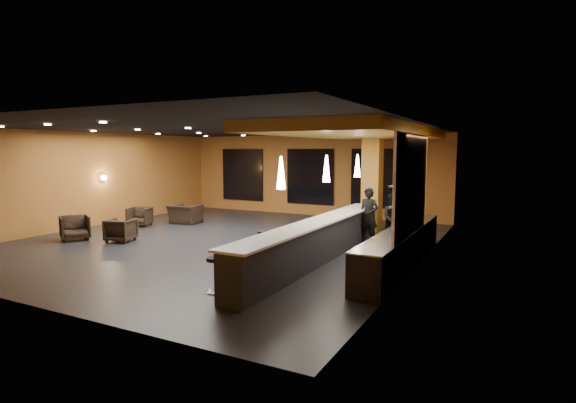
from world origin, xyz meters
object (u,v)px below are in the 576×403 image
at_px(pendant_2, 357,166).
at_px(armchair_b, 121,230).
at_px(bar_stool_3, 290,240).
at_px(staff_a, 368,216).
at_px(pendant_0, 281,173).
at_px(bar_stool_0, 215,270).
at_px(staff_b, 394,218).
at_px(armchair_c, 140,217).
at_px(bar_stool_4, 309,231).
at_px(bar_stool_1, 243,258).
at_px(bar_stool_5, 323,226).
at_px(pendant_1, 326,169).
at_px(staff_c, 410,219).
at_px(armchair_d, 185,214).
at_px(armchair_a, 75,228).
at_px(bar_stool_2, 266,243).
at_px(column, 372,182).
at_px(bar_counter, 318,242).
at_px(prep_counter, 401,248).
at_px(bar_stool_6, 338,221).

bearing_deg(pendant_2, armchair_b, -151.24).
bearing_deg(bar_stool_3, staff_a, 64.12).
distance_m(pendant_0, bar_stool_0, 2.44).
height_order(staff_b, bar_stool_3, staff_b).
distance_m(armchair_c, bar_stool_4, 7.43).
bearing_deg(bar_stool_1, staff_a, 76.15).
bearing_deg(bar_stool_0, bar_stool_3, 90.32).
distance_m(bar_stool_4, bar_stool_5, 1.29).
bearing_deg(bar_stool_0, pendant_0, 59.92).
bearing_deg(staff_b, pendant_1, -134.99).
height_order(staff_c, armchair_d, staff_c).
height_order(bar_stool_3, bar_stool_5, bar_stool_5).
height_order(armchair_a, armchair_b, armchair_a).
bearing_deg(bar_stool_2, column, 80.49).
bearing_deg(column, bar_counter, -90.00).
height_order(armchair_b, bar_stool_5, bar_stool_5).
xyz_separation_m(bar_counter, bar_stool_4, (-0.74, 1.02, 0.04)).
xyz_separation_m(armchair_d, bar_stool_2, (6.09, -4.20, 0.19)).
bearing_deg(pendant_2, staff_a, -37.01).
relative_size(staff_a, bar_stool_5, 2.28).
bearing_deg(armchair_b, bar_stool_4, 179.68).
bearing_deg(armchair_b, pendant_0, 151.64).
xyz_separation_m(prep_counter, armchair_a, (-9.95, -1.54, -0.04)).
relative_size(armchair_c, bar_stool_1, 0.99).
xyz_separation_m(bar_stool_4, bar_stool_6, (0.01, 2.27, -0.02)).
bearing_deg(bar_stool_5, pendant_0, -78.77).
height_order(staff_c, bar_stool_2, staff_c).
height_order(bar_stool_1, bar_stool_4, bar_stool_4).
relative_size(pendant_0, bar_stool_6, 0.87).
xyz_separation_m(column, bar_stool_0, (-0.77, -7.93, -1.29)).
height_order(pendant_0, bar_stool_4, pendant_0).
height_order(pendant_1, bar_stool_1, pendant_1).
relative_size(pendant_0, bar_stool_5, 0.93).
height_order(staff_b, bar_stool_5, staff_b).
distance_m(prep_counter, bar_stool_4, 2.79).
bearing_deg(staff_a, bar_stool_4, -120.36).
height_order(pendant_2, staff_a, pendant_2).
relative_size(column, staff_c, 2.34).
height_order(armchair_b, armchair_d, armchair_d).
distance_m(bar_stool_2, bar_stool_5, 3.34).
bearing_deg(bar_stool_6, pendant_1, -75.27).
relative_size(prep_counter, bar_stool_3, 8.11).
xyz_separation_m(bar_stool_0, bar_stool_5, (-0.08, 5.64, 0.02)).
xyz_separation_m(armchair_c, bar_stool_0, (7.35, -5.19, 0.10)).
bearing_deg(staff_b, armchair_d, 157.89).
relative_size(armchair_a, bar_stool_3, 1.15).
bearing_deg(bar_counter, staff_c, 63.71).
xyz_separation_m(prep_counter, pendant_1, (-2.00, 0.00, 1.92)).
xyz_separation_m(pendant_2, armchair_d, (-7.03, 0.16, -1.99)).
xyz_separation_m(staff_b, bar_stool_6, (-1.86, 0.11, -0.24)).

